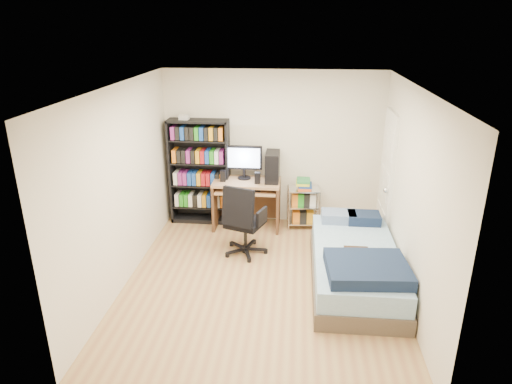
# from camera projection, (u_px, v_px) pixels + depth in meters

# --- Properties ---
(room) EXTENTS (3.58, 4.08, 2.58)m
(room) POSITION_uv_depth(u_px,v_px,m) (262.00, 192.00, 5.51)
(room) COLOR tan
(room) RESTS_ON ground
(media_shelf) EXTENTS (0.97, 0.32, 1.80)m
(media_shelf) POSITION_uv_depth(u_px,v_px,m) (200.00, 171.00, 7.45)
(media_shelf) COLOR black
(media_shelf) RESTS_ON room
(computer_desk) EXTENTS (1.06, 0.62, 1.34)m
(computer_desk) POSITION_uv_depth(u_px,v_px,m) (254.00, 184.00, 7.33)
(computer_desk) COLOR tan
(computer_desk) RESTS_ON room
(office_chair) EXTENTS (0.81, 0.81, 1.07)m
(office_chair) POSITION_uv_depth(u_px,v_px,m) (244.00, 232.00, 6.54)
(office_chair) COLOR black
(office_chair) RESTS_ON room
(wire_cart) EXTENTS (0.53, 0.40, 0.82)m
(wire_cart) POSITION_uv_depth(u_px,v_px,m) (304.00, 196.00, 7.35)
(wire_cart) COLOR silver
(wire_cart) RESTS_ON room
(bed) EXTENTS (1.08, 2.16, 0.62)m
(bed) POSITION_uv_depth(u_px,v_px,m) (355.00, 264.00, 5.82)
(bed) COLOR brown
(bed) RESTS_ON room
(door) EXTENTS (0.12, 0.80, 2.00)m
(door) POSITION_uv_depth(u_px,v_px,m) (386.00, 179.00, 6.70)
(door) COLOR white
(door) RESTS_ON room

